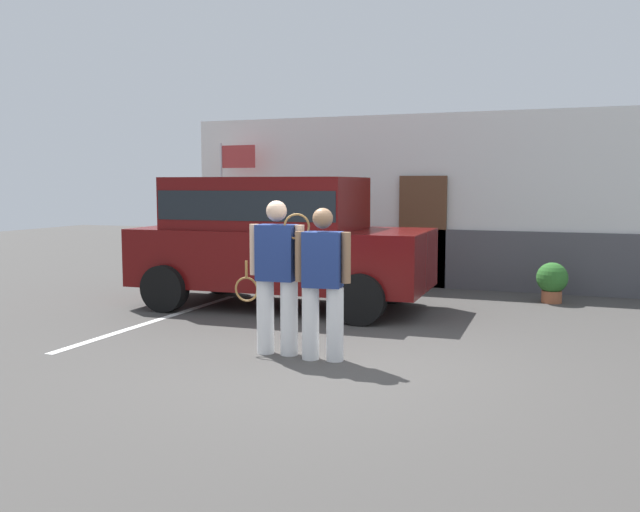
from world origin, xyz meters
name	(u,v)px	position (x,y,z in m)	size (l,w,h in m)	color
ground_plane	(329,366)	(0.00, 0.00, 0.00)	(40.00, 40.00, 0.00)	#423F3D
parking_stripe_0	(159,319)	(-3.17, 1.50, 0.00)	(0.12, 4.40, 0.01)	silver
house_frontage	(444,206)	(0.00, 6.22, 1.53)	(10.32, 0.40, 3.26)	white
parked_suv	(276,235)	(-2.05, 3.08, 1.15)	(4.67, 2.31, 2.05)	#590C0C
tennis_player_man	(277,275)	(-0.74, 0.28, 0.91)	(0.91, 0.30, 1.76)	white
tennis_player_woman	(322,281)	(-0.15, 0.21, 0.88)	(0.76, 0.31, 1.69)	white
potted_plant_by_porch	(552,280)	(2.03, 5.05, 0.37)	(0.51, 0.51, 0.67)	#9E5638
flag_pole	(230,185)	(-4.25, 5.65, 1.93)	(0.80, 0.05, 2.77)	silver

